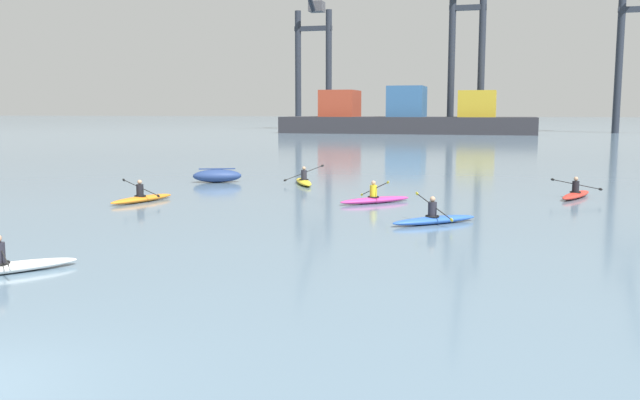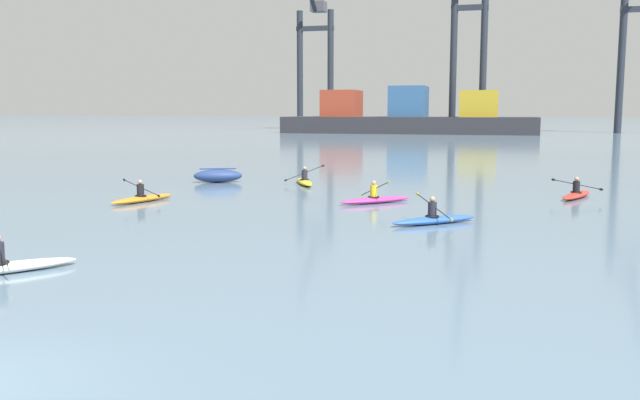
{
  "view_description": "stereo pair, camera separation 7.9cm",
  "coord_description": "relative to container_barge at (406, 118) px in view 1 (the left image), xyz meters",
  "views": [
    {
      "loc": [
        7.54,
        -7.03,
        3.87
      ],
      "look_at": [
        1.05,
        16.79,
        0.6
      ],
      "focal_mm": 38.2,
      "sensor_mm": 36.0,
      "label": 1
    },
    {
      "loc": [
        7.62,
        -7.01,
        3.87
      ],
      "look_at": [
        1.05,
        16.79,
        0.6
      ],
      "focal_mm": 38.2,
      "sensor_mm": 36.0,
      "label": 2
    }
  ],
  "objects": [
    {
      "name": "kayak_blue",
      "position": [
        13.95,
        -91.39,
        -2.42
      ],
      "size": [
        2.93,
        2.72,
        1.02
      ],
      "color": "#2856B2",
      "rests_on": "ground"
    },
    {
      "name": "kayak_orange",
      "position": [
        1.4,
        -89.02,
        -2.42
      ],
      "size": [
        2.15,
        3.43,
        0.96
      ],
      "color": "orange",
      "rests_on": "ground"
    },
    {
      "name": "kayak_white",
      "position": [
        4.77,
        -101.32,
        -2.42
      ],
      "size": [
        2.64,
        3.0,
        0.97
      ],
      "color": "silver",
      "rests_on": "ground"
    },
    {
      "name": "capsized_dinghy",
      "position": [
        1.27,
        -80.86,
        -2.24
      ],
      "size": [
        2.82,
        2.04,
        0.76
      ],
      "color": "navy",
      "rests_on": "ground"
    },
    {
      "name": "kayak_magenta",
      "position": [
        11.02,
        -86.78,
        -2.42
      ],
      "size": [
        2.87,
        2.79,
        1.05
      ],
      "color": "#C13384",
      "rests_on": "ground"
    },
    {
      "name": "kayak_red",
      "position": [
        19.31,
        -82.75,
        -2.42
      ],
      "size": [
        2.13,
        3.39,
        0.95
      ],
      "color": "red",
      "rests_on": "ground"
    },
    {
      "name": "gantry_crane_west",
      "position": [
        -20.7,
        15.56,
        13.33
      ],
      "size": [
        7.45,
        15.97,
        32.35
      ],
      "color": "#232833",
      "rests_on": "ground"
    },
    {
      "name": "container_barge",
      "position": [
        0.0,
        0.0,
        0.0
      ],
      "size": [
        41.87,
        10.8,
        7.82
      ],
      "color": "#28282D",
      "rests_on": "ground"
    },
    {
      "name": "kayak_yellow",
      "position": [
        6.08,
        -80.66,
        -2.42
      ],
      "size": [
        2.02,
        3.33,
        1.06
      ],
      "color": "yellow",
      "rests_on": "ground"
    },
    {
      "name": "gantry_crane_west_mid",
      "position": [
        9.16,
        7.35,
        15.0
      ],
      "size": [
        6.32,
        20.24,
        36.85
      ],
      "color": "#232833",
      "rests_on": "ground"
    }
  ]
}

